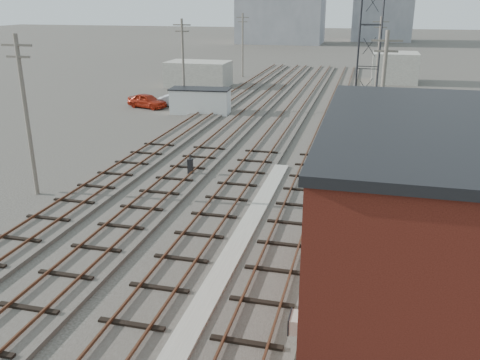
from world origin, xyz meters
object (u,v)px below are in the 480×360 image
(switch_stand, at_px, (190,167))
(car_silver, at_px, (176,100))
(car_red, at_px, (147,101))
(car_grey, at_px, (198,93))
(site_trailer, at_px, (200,101))

(switch_stand, bearing_deg, car_silver, 111.38)
(car_red, distance_m, car_grey, 7.32)
(site_trailer, distance_m, car_silver, 4.70)
(car_red, relative_size, car_silver, 1.17)
(car_red, bearing_deg, switch_stand, -132.69)
(site_trailer, bearing_deg, car_red, 163.69)
(site_trailer, xyz_separation_m, car_silver, (-3.72, 2.80, -0.64))
(car_grey, bearing_deg, switch_stand, -176.41)
(site_trailer, distance_m, car_red, 6.44)
(switch_stand, distance_m, site_trailer, 19.31)
(site_trailer, bearing_deg, switch_stand, -78.65)
(switch_stand, xyz_separation_m, car_red, (-11.73, 19.79, 0.11))
(switch_stand, xyz_separation_m, car_silver, (-9.15, 21.32, -0.02))
(switch_stand, bearing_deg, car_red, 118.81)
(car_red, xyz_separation_m, car_silver, (2.58, 1.54, -0.13))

